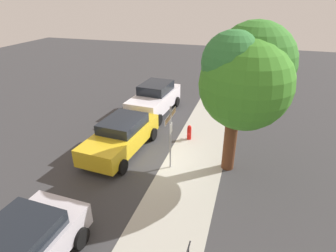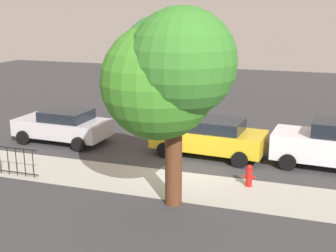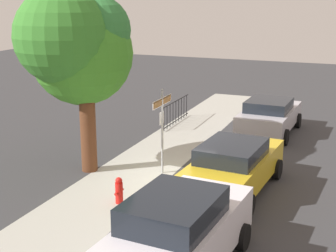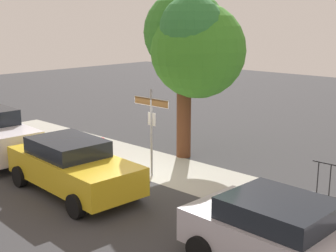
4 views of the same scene
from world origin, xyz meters
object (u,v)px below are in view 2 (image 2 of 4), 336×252
object	(u,v)px
shade_tree	(168,71)
fire_hydrant	(249,176)
car_yellow	(210,137)
car_silver	(63,125)
car_white	(335,145)
street_sign	(175,124)

from	to	relation	value
shade_tree	fire_hydrant	size ratio (longest dim) A/B	7.74
car_yellow	car_silver	world-z (taller)	car_yellow
car_white	car_yellow	size ratio (longest dim) A/B	0.98
street_sign	shade_tree	world-z (taller)	shade_tree
street_sign	car_silver	world-z (taller)	street_sign
fire_hydrant	car_silver	bearing A→B (deg)	-16.27
car_white	car_yellow	bearing A→B (deg)	4.71
street_sign	fire_hydrant	world-z (taller)	street_sign
car_yellow	fire_hydrant	xyz separation A→B (m)	(-2.07, 2.80, -0.43)
car_white	shade_tree	bearing A→B (deg)	51.81
street_sign	car_silver	size ratio (longest dim) A/B	0.66
car_silver	car_yellow	bearing A→B (deg)	-175.94
car_silver	fire_hydrant	size ratio (longest dim) A/B	5.53
street_sign	car_silver	distance (m)	6.67
street_sign	shade_tree	xyz separation A→B (m)	(-0.65, 2.72, 2.28)
shade_tree	car_white	world-z (taller)	shade_tree
car_white	car_silver	bearing A→B (deg)	5.35
car_silver	fire_hydrant	xyz separation A→B (m)	(-8.85, 2.58, -0.40)
car_yellow	car_silver	distance (m)	6.78
street_sign	car_yellow	world-z (taller)	street_sign
car_yellow	car_silver	bearing A→B (deg)	5.92
shade_tree	fire_hydrant	distance (m)	5.04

